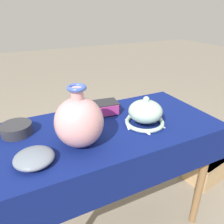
{
  "coord_description": "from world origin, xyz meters",
  "views": [
    {
      "loc": [
        -0.44,
        -0.91,
        1.33
      ],
      "look_at": [
        -0.01,
        -0.05,
        0.86
      ],
      "focal_mm": 35.0,
      "sensor_mm": 36.0,
      "label": 1
    }
  ],
  "objects_px": {
    "vase_tall_bulbous": "(79,121)",
    "mosaic_tile_box": "(106,107)",
    "bowl_shallow_slate": "(34,158)",
    "pot_squat_charcoal": "(17,129)",
    "vase_dome_bell": "(145,114)",
    "wooden_crate": "(206,163)"
  },
  "relations": [
    {
      "from": "vase_tall_bulbous",
      "to": "bowl_shallow_slate",
      "type": "distance_m",
      "value": 0.23
    },
    {
      "from": "pot_squat_charcoal",
      "to": "bowl_shallow_slate",
      "type": "height_order",
      "value": "pot_squat_charcoal"
    },
    {
      "from": "vase_dome_bell",
      "to": "pot_squat_charcoal",
      "type": "relative_size",
      "value": 1.49
    },
    {
      "from": "pot_squat_charcoal",
      "to": "bowl_shallow_slate",
      "type": "relative_size",
      "value": 0.92
    },
    {
      "from": "vase_dome_bell",
      "to": "wooden_crate",
      "type": "bearing_deg",
      "value": 10.71
    },
    {
      "from": "vase_tall_bulbous",
      "to": "vase_dome_bell",
      "type": "height_order",
      "value": "vase_tall_bulbous"
    },
    {
      "from": "vase_tall_bulbous",
      "to": "wooden_crate",
      "type": "relative_size",
      "value": 0.6
    },
    {
      "from": "vase_tall_bulbous",
      "to": "vase_dome_bell",
      "type": "relative_size",
      "value": 1.27
    },
    {
      "from": "vase_tall_bulbous",
      "to": "wooden_crate",
      "type": "height_order",
      "value": "vase_tall_bulbous"
    },
    {
      "from": "mosaic_tile_box",
      "to": "pot_squat_charcoal",
      "type": "height_order",
      "value": "mosaic_tile_box"
    },
    {
      "from": "wooden_crate",
      "to": "pot_squat_charcoal",
      "type": "bearing_deg",
      "value": 168.82
    },
    {
      "from": "vase_tall_bulbous",
      "to": "pot_squat_charcoal",
      "type": "height_order",
      "value": "vase_tall_bulbous"
    },
    {
      "from": "wooden_crate",
      "to": "vase_tall_bulbous",
      "type": "bearing_deg",
      "value": 179.39
    },
    {
      "from": "vase_tall_bulbous",
      "to": "vase_dome_bell",
      "type": "xyz_separation_m",
      "value": [
        0.37,
        0.03,
        -0.05
      ]
    },
    {
      "from": "mosaic_tile_box",
      "to": "pot_squat_charcoal",
      "type": "distance_m",
      "value": 0.49
    },
    {
      "from": "wooden_crate",
      "to": "vase_dome_bell",
      "type": "bearing_deg",
      "value": -178.6
    },
    {
      "from": "pot_squat_charcoal",
      "to": "wooden_crate",
      "type": "height_order",
      "value": "pot_squat_charcoal"
    },
    {
      "from": "vase_tall_bulbous",
      "to": "mosaic_tile_box",
      "type": "xyz_separation_m",
      "value": [
        0.24,
        0.24,
        -0.08
      ]
    },
    {
      "from": "vase_tall_bulbous",
      "to": "mosaic_tile_box",
      "type": "bearing_deg",
      "value": 45.35
    },
    {
      "from": "bowl_shallow_slate",
      "to": "wooden_crate",
      "type": "xyz_separation_m",
      "value": [
        1.36,
        0.22,
        -0.67
      ]
    },
    {
      "from": "vase_tall_bulbous",
      "to": "pot_squat_charcoal",
      "type": "xyz_separation_m",
      "value": [
        -0.25,
        0.22,
        -0.09
      ]
    },
    {
      "from": "mosaic_tile_box",
      "to": "wooden_crate",
      "type": "relative_size",
      "value": 0.31
    }
  ]
}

